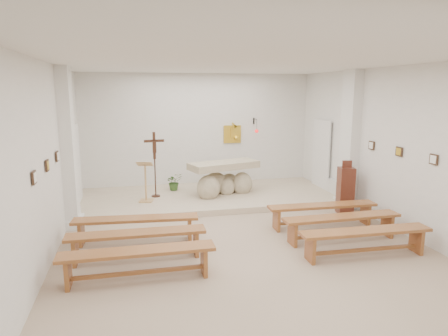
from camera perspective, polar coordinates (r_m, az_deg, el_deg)
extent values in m
cube|color=tan|center=(7.94, 2.75, -11.10)|extent=(7.00, 10.00, 0.00)
cube|color=white|center=(7.32, -24.39, 0.28)|extent=(0.02, 10.00, 3.50)
cube|color=white|center=(9.07, 24.60, 2.16)|extent=(0.02, 10.00, 3.50)
cube|color=white|center=(12.29, -3.61, 5.20)|extent=(7.00, 0.02, 3.50)
cube|color=silver|center=(7.38, 3.01, 14.90)|extent=(7.00, 10.00, 0.02)
cube|color=beige|center=(11.15, -2.21, -4.15)|extent=(6.98, 3.00, 0.15)
cube|color=white|center=(9.25, -21.36, 2.55)|extent=(0.26, 0.55, 3.50)
cube|color=white|center=(10.64, 17.52, 3.81)|extent=(0.26, 0.55, 3.50)
cube|color=yellow|center=(12.49, 1.19, 4.85)|extent=(0.55, 0.04, 0.55)
cube|color=black|center=(12.66, 4.28, 6.72)|extent=(0.04, 0.02, 0.20)
cylinder|color=black|center=(12.51, 4.49, 6.99)|extent=(0.02, 0.30, 0.02)
cylinder|color=black|center=(12.38, 4.69, 6.15)|extent=(0.01, 0.01, 0.34)
sphere|color=red|center=(12.40, 4.68, 5.28)|extent=(0.11, 0.11, 0.11)
cube|color=#3B271A|center=(6.55, -25.50, -1.23)|extent=(0.03, 0.20, 0.20)
cube|color=#3B271A|center=(7.51, -23.94, 0.34)|extent=(0.03, 0.20, 0.20)
cube|color=#3B271A|center=(8.48, -22.74, 1.55)|extent=(0.03, 0.20, 0.20)
cube|color=#3B271A|center=(8.45, 27.77, 1.10)|extent=(0.03, 0.20, 0.20)
cube|color=#3B271A|center=(9.21, 23.73, 2.16)|extent=(0.03, 0.20, 0.20)
cube|color=#3B271A|center=(10.02, 20.33, 3.05)|extent=(0.03, 0.20, 0.20)
cube|color=silver|center=(10.23, -20.59, -5.12)|extent=(0.10, 0.85, 0.52)
cube|color=silver|center=(11.53, 15.59, -3.05)|extent=(0.10, 0.85, 0.52)
ellipsoid|color=#C3B395|center=(10.72, -2.24, -2.89)|extent=(0.63, 0.53, 0.71)
ellipsoid|color=#C3B395|center=(11.29, 2.59, -2.27)|extent=(0.58, 0.50, 0.67)
ellipsoid|color=#C3B395|center=(11.20, -1.19, -2.18)|extent=(0.67, 0.57, 0.63)
ellipsoid|color=#C3B395|center=(11.39, 0.72, -2.23)|extent=(0.54, 0.46, 0.58)
ellipsoid|color=#C3B395|center=(11.12, 0.36, -2.75)|extent=(0.46, 0.39, 0.54)
cube|color=#C3B395|center=(11.01, -0.01, 0.40)|extent=(2.06, 1.28, 0.19)
cube|color=tan|center=(10.63, -11.04, -4.59)|extent=(0.40, 0.40, 0.04)
cylinder|color=tan|center=(10.52, -11.13, -2.21)|extent=(0.05, 0.05, 0.94)
cube|color=tan|center=(10.39, -11.26, 0.55)|extent=(0.45, 0.37, 0.15)
cube|color=white|center=(10.35, -11.31, 0.77)|extent=(0.39, 0.31, 0.12)
cylinder|color=#3C2213|center=(11.06, -9.71, -3.95)|extent=(0.23, 0.23, 0.03)
cylinder|color=#3C2213|center=(10.94, -9.80, -1.34)|extent=(0.03, 0.03, 1.06)
cube|color=#3C2213|center=(10.79, -9.95, 3.18)|extent=(0.07, 0.05, 0.72)
cube|color=#3C2213|center=(10.77, -9.97, 3.84)|extent=(0.53, 0.10, 0.07)
cube|color=#3C2213|center=(10.76, -9.92, 3.00)|extent=(0.10, 0.05, 0.31)
imported|color=#335823|center=(11.62, -7.14, -1.95)|extent=(0.54, 0.50, 0.50)
cube|color=#562618|center=(10.26, 16.95, -3.10)|extent=(0.41, 0.41, 1.15)
cube|color=#562618|center=(10.12, 17.16, 0.51)|extent=(0.24, 0.09, 0.19)
cube|color=brown|center=(8.15, -12.48, -7.10)|extent=(2.48, 0.62, 0.06)
cube|color=brown|center=(8.39, -19.71, -8.82)|extent=(0.10, 0.36, 0.47)
cube|color=brown|center=(8.21, -4.94, -8.63)|extent=(0.10, 0.36, 0.47)
cube|color=brown|center=(8.27, -12.37, -9.45)|extent=(2.06, 0.26, 0.06)
cube|color=brown|center=(9.11, 13.89, -5.24)|extent=(2.46, 0.48, 0.06)
cube|color=brown|center=(8.80, 7.51, -7.32)|extent=(0.08, 0.36, 0.47)
cube|color=brown|center=(9.67, 19.55, -6.20)|extent=(0.08, 0.36, 0.47)
cube|color=brown|center=(9.22, 13.79, -7.37)|extent=(2.06, 0.14, 0.06)
cube|color=brown|center=(7.36, -12.36, -9.10)|extent=(2.46, 0.46, 0.06)
cube|color=brown|center=(7.55, -20.49, -11.12)|extent=(0.08, 0.36, 0.47)
cube|color=brown|center=(7.50, -4.04, -10.56)|extent=(0.08, 0.36, 0.47)
cube|color=brown|center=(7.49, -12.25, -11.66)|extent=(2.06, 0.12, 0.06)
cube|color=brown|center=(8.41, 16.50, -6.75)|extent=(2.45, 0.40, 0.06)
cube|color=brown|center=(8.03, 9.76, -9.22)|extent=(0.07, 0.36, 0.47)
cube|color=brown|center=(9.05, 22.28, -7.57)|extent=(0.07, 0.36, 0.47)
cube|color=brown|center=(8.52, 16.37, -9.03)|extent=(2.06, 0.08, 0.06)
cube|color=brown|center=(6.57, -12.22, -11.58)|extent=(2.45, 0.42, 0.06)
cube|color=brown|center=(6.76, -21.38, -13.81)|extent=(0.07, 0.36, 0.47)
cube|color=brown|center=(6.75, -2.88, -13.07)|extent=(0.07, 0.36, 0.47)
cube|color=brown|center=(6.72, -12.09, -14.39)|extent=(2.06, 0.09, 0.06)
cube|color=brown|center=(7.73, 19.59, -8.50)|extent=(2.46, 0.48, 0.06)
cube|color=brown|center=(7.36, 12.21, -11.24)|extent=(0.08, 0.36, 0.47)
cube|color=brown|center=(8.39, 25.79, -9.30)|extent=(0.08, 0.36, 0.47)
cube|color=brown|center=(7.85, 19.42, -10.96)|extent=(2.06, 0.14, 0.06)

